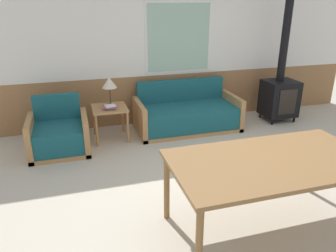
{
  "coord_description": "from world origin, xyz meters",
  "views": [
    {
      "loc": [
        -1.79,
        -2.99,
        2.17
      ],
      "look_at": [
        -0.61,
        0.99,
        0.53
      ],
      "focal_mm": 35.0,
      "sensor_mm": 36.0,
      "label": 1
    }
  ],
  "objects_px": {
    "couch": "(187,115)",
    "wood_stove": "(280,89)",
    "armchair": "(59,135)",
    "dining_table": "(272,166)",
    "side_table": "(110,112)",
    "table_lamp": "(109,84)"
  },
  "relations": [
    {
      "from": "couch",
      "to": "wood_stove",
      "type": "xyz_separation_m",
      "value": [
        1.79,
        -0.05,
        0.36
      ]
    },
    {
      "from": "couch",
      "to": "armchair",
      "type": "bearing_deg",
      "value": -172.06
    },
    {
      "from": "dining_table",
      "to": "armchair",
      "type": "bearing_deg",
      "value": 128.75
    },
    {
      "from": "side_table",
      "to": "table_lamp",
      "type": "height_order",
      "value": "table_lamp"
    },
    {
      "from": "table_lamp",
      "to": "dining_table",
      "type": "distance_m",
      "value": 3.03
    },
    {
      "from": "couch",
      "to": "table_lamp",
      "type": "xyz_separation_m",
      "value": [
        -1.3,
        0.04,
        0.65
      ]
    },
    {
      "from": "couch",
      "to": "armchair",
      "type": "height_order",
      "value": "couch"
    },
    {
      "from": "couch",
      "to": "side_table",
      "type": "relative_size",
      "value": 3.25
    },
    {
      "from": "wood_stove",
      "to": "table_lamp",
      "type": "bearing_deg",
      "value": 178.28
    },
    {
      "from": "couch",
      "to": "side_table",
      "type": "height_order",
      "value": "couch"
    },
    {
      "from": "armchair",
      "to": "table_lamp",
      "type": "height_order",
      "value": "table_lamp"
    },
    {
      "from": "armchair",
      "to": "dining_table",
      "type": "bearing_deg",
      "value": -59.32
    },
    {
      "from": "couch",
      "to": "wood_stove",
      "type": "bearing_deg",
      "value": -1.74
    },
    {
      "from": "dining_table",
      "to": "wood_stove",
      "type": "height_order",
      "value": "wood_stove"
    },
    {
      "from": "side_table",
      "to": "wood_stove",
      "type": "xyz_separation_m",
      "value": [
        3.13,
        0.0,
        0.16
      ]
    },
    {
      "from": "wood_stove",
      "to": "side_table",
      "type": "bearing_deg",
      "value": -179.95
    },
    {
      "from": "dining_table",
      "to": "wood_stove",
      "type": "xyz_separation_m",
      "value": [
        1.95,
        2.71,
        -0.1
      ]
    },
    {
      "from": "dining_table",
      "to": "wood_stove",
      "type": "distance_m",
      "value": 3.34
    },
    {
      "from": "couch",
      "to": "table_lamp",
      "type": "relative_size",
      "value": 3.84
    },
    {
      "from": "couch",
      "to": "table_lamp",
      "type": "distance_m",
      "value": 1.45
    },
    {
      "from": "side_table",
      "to": "armchair",
      "type": "bearing_deg",
      "value": -163.19
    },
    {
      "from": "armchair",
      "to": "side_table",
      "type": "xyz_separation_m",
      "value": [
        0.8,
        0.24,
        0.21
      ]
    }
  ]
}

